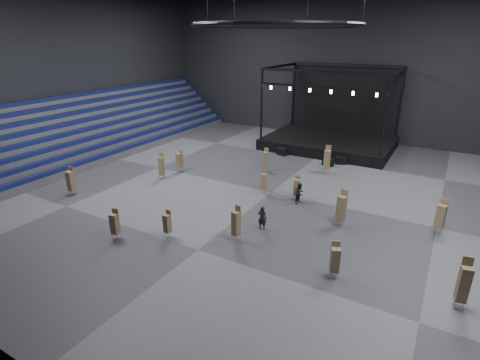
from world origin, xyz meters
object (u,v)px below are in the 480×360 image
Objects in this scene: chair_stack_0 at (297,187)px; flight_case_left at (282,152)px; chair_stack_7 at (441,215)px; chair_stack_12 at (71,180)px; chair_stack_13 at (180,160)px; chair_stack_2 at (327,159)px; man_center at (262,218)px; chair_stack_4 at (335,259)px; chair_stack_8 at (236,223)px; flight_case_right at (341,160)px; chair_stack_11 at (264,181)px; chair_stack_6 at (161,166)px; flight_case_mid at (328,162)px; chair_stack_10 at (341,208)px; crew_member at (300,193)px; chair_stack_5 at (115,223)px; chair_stack_1 at (464,283)px; chair_stack_9 at (167,223)px; chair_stack_3 at (266,160)px; stage at (331,134)px.

flight_case_left is at bearing 111.95° from chair_stack_0.
chair_stack_12 is at bearing -152.70° from chair_stack_7.
chair_stack_13 is (4.12, 8.91, -0.10)m from chair_stack_12.
man_center is at bearing -97.01° from chair_stack_2.
chair_stack_4 is at bearing -64.42° from chair_stack_0.
flight_case_right is at bearing 96.83° from chair_stack_8.
chair_stack_12 is at bearing -152.75° from chair_stack_11.
chair_stack_8 reaches higher than flight_case_right.
chair_stack_6 reaches higher than chair_stack_13.
chair_stack_4 reaches higher than flight_case_right.
chair_stack_10 is (4.70, -12.16, 1.00)m from flight_case_mid.
flight_case_mid is 0.42× the size of chair_stack_10.
crew_member is at bearing 20.15° from chair_stack_12.
chair_stack_5 reaches higher than crew_member.
chair_stack_1 is at bearing 10.89° from chair_stack_8.
chair_stack_9 is 11.73m from chair_stack_10.
flight_case_mid is 22.40m from chair_stack_5.
chair_stack_10 reaches higher than chair_stack_6.
man_center is at bearing -32.50° from chair_stack_6.
flight_case_right is at bearing 10.31° from crew_member.
crew_member is (1.41, 7.39, -0.40)m from chair_stack_8.
chair_stack_13 is (-16.53, 3.20, -0.20)m from chair_stack_10.
chair_stack_11 is (-2.52, -9.47, 0.67)m from flight_case_mid.
chair_stack_11 is 9.32m from chair_stack_13.
chair_stack_1 reaches higher than chair_stack_9.
flight_case_left is at bearing 96.78° from chair_stack_9.
chair_stack_4 reaches higher than flight_case_mid.
man_center is at bearing -98.89° from chair_stack_0.
chair_stack_5 reaches higher than chair_stack_11.
flight_case_right is 0.49× the size of chair_stack_3.
chair_stack_9 is (-15.25, -9.42, -0.28)m from chair_stack_7.
chair_stack_13 is at bearing -121.62° from stage.
chair_stack_6 is (-10.12, -18.36, -0.21)m from stage.
chair_stack_5 is at bearing -109.20° from flight_case_mid.
flight_case_mid is at bearing -95.61° from man_center.
chair_stack_4 is at bearing 174.02° from chair_stack_1.
chair_stack_9 is at bearing -143.97° from chair_stack_8.
chair_stack_4 is 1.09× the size of chair_stack_11.
chair_stack_6 is 1.02× the size of chair_stack_8.
chair_stack_5 is at bearing -94.68° from flight_case_left.
chair_stack_10 is 4.40m from crew_member.
chair_stack_2 is at bearing -75.11° from stage.
chair_stack_2 is 1.46× the size of chair_stack_9.
flight_case_left is 0.49× the size of chair_stack_3.
chair_stack_13 is (0.24, 2.32, -0.06)m from chair_stack_6.
chair_stack_3 is (-2.75, -11.81, -0.26)m from stage.
chair_stack_2 is 1.62× the size of man_center.
chair_stack_9 is 0.71× the size of chair_stack_10.
chair_stack_0 is 10.43m from chair_stack_4.
chair_stack_9 is at bearing 32.86° from man_center.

